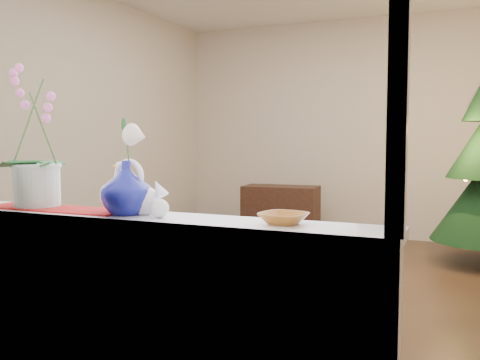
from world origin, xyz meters
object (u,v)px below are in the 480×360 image
object	(u,v)px
orchid_pot	(35,135)
swan	(140,188)
blue_vase	(126,184)
side_table	(281,213)
paperweight	(159,208)
amber_dish	(284,219)

from	to	relation	value
orchid_pot	swan	xyz separation A→B (m)	(0.55, -0.01, -0.22)
orchid_pot	blue_vase	distance (m)	0.54
blue_vase	side_table	world-z (taller)	blue_vase
orchid_pot	paperweight	world-z (taller)	orchid_pot
paperweight	amber_dish	bearing A→B (deg)	5.60
amber_dish	side_table	distance (m)	4.50
swan	blue_vase	size ratio (longest dim) A/B	0.99
swan	amber_dish	xyz separation A→B (m)	(0.62, -0.00, -0.09)
blue_vase	amber_dish	xyz separation A→B (m)	(0.67, 0.02, -0.11)
orchid_pot	side_table	distance (m)	4.31
orchid_pot	amber_dish	bearing A→B (deg)	-0.43
blue_vase	swan	bearing A→B (deg)	26.30
side_table	paperweight	bearing A→B (deg)	-80.92
blue_vase	amber_dish	world-z (taller)	blue_vase
paperweight	side_table	size ratio (longest dim) A/B	0.09
swan	side_table	bearing A→B (deg)	115.15
orchid_pot	swan	world-z (taller)	orchid_pot
swan	paperweight	world-z (taller)	swan
orchid_pot	amber_dish	world-z (taller)	orchid_pot
orchid_pot	blue_vase	bearing A→B (deg)	-3.39
swan	paperweight	bearing A→B (deg)	-8.73
swan	side_table	size ratio (longest dim) A/B	0.29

